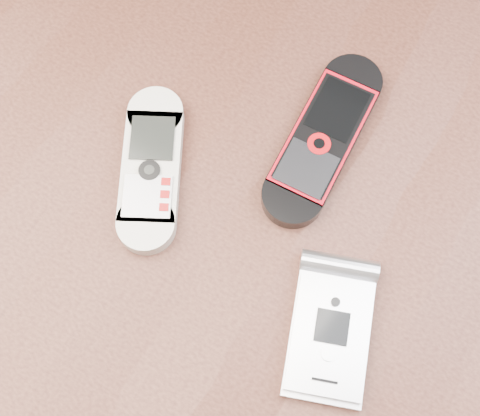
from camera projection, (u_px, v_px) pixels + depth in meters
name	position (u px, v px, depth m)	size (l,w,h in m)	color
ground	(238.00, 342.00, 1.25)	(4.00, 4.00, 0.00)	#472B19
table	(235.00, 246.00, 0.64)	(1.20, 0.80, 0.75)	black
nokia_white	(151.00, 168.00, 0.54)	(0.05, 0.14, 0.02)	beige
nokia_black_red	(323.00, 138.00, 0.55)	(0.05, 0.17, 0.02)	black
motorola_razr	(330.00, 333.00, 0.50)	(0.06, 0.12, 0.02)	silver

